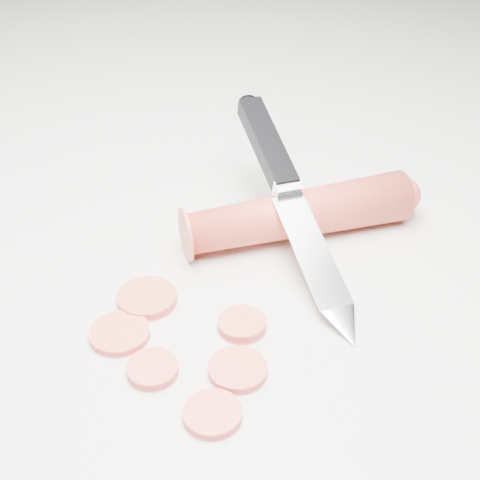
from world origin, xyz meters
The scene contains 9 objects.
ground centered at (0.00, 0.00, 0.00)m, with size 2.40×2.40×0.00m, color silver.
carrot centered at (-0.02, 0.11, 0.02)m, with size 0.04×0.04×0.18m, color red.
carrot_slice_0 centered at (-0.06, -0.05, 0.00)m, with size 0.04×0.04×0.01m, color #E2513B.
carrot_slice_1 centered at (-0.02, -0.06, 0.00)m, with size 0.03×0.03×0.01m, color #E2513B.
carrot_slice_2 centered at (0.03, -0.07, 0.00)m, with size 0.03×0.03×0.01m, color #E2513B.
carrot_slice_3 centered at (0.02, -0.04, 0.00)m, with size 0.04×0.04×0.01m, color #E2513B.
carrot_slice_4 centered at (-0.07, -0.02, 0.00)m, with size 0.04×0.04×0.01m, color #E2513B.
carrot_slice_5 centered at (0.00, 0.00, 0.00)m, with size 0.03×0.03×0.01m, color #E2513B.
kitchen_knife centered at (-0.02, 0.09, 0.04)m, with size 0.20×0.16×0.08m, color silver, non-canonical shape.
Camera 1 is at (0.17, -0.27, 0.30)m, focal length 50.00 mm.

